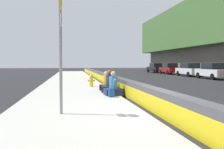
{
  "coord_description": "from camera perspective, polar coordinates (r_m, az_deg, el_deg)",
  "views": [
    {
      "loc": [
        -7.22,
        2.76,
        1.67
      ],
      "look_at": [
        7.41,
        0.23,
        0.98
      ],
      "focal_mm": 38.44,
      "sensor_mm": 36.0,
      "label": 1
    }
  ],
  "objects": [
    {
      "name": "route_sign_post",
      "position": [
        7.39,
        -12.1,
        6.8
      ],
      "size": [
        0.44,
        0.09,
        3.6
      ],
      "color": "gray",
      "rests_on": "sidewalk_strip"
    },
    {
      "name": "seated_person_foreground",
      "position": [
        11.55,
        0.33,
        -3.13
      ],
      "size": [
        0.78,
        0.89,
        1.16
      ],
      "color": "#23284C",
      "rests_on": "sidewalk_strip"
    },
    {
      "name": "parked_car_farther",
      "position": [
        43.01,
        10.39,
        1.56
      ],
      "size": [
        4.57,
        2.09,
        1.71
      ],
      "color": "black",
      "rests_on": "ground_plane"
    },
    {
      "name": "parked_car_far",
      "position": [
        37.9,
        13.54,
        1.38
      ],
      "size": [
        4.52,
        1.99,
        1.71
      ],
      "color": "maroon",
      "rests_on": "ground_plane"
    },
    {
      "name": "parked_car_fourth",
      "position": [
        27.47,
        22.9,
        0.78
      ],
      "size": [
        4.55,
        2.06,
        1.71
      ],
      "color": "silver",
      "rests_on": "ground_plane"
    },
    {
      "name": "parked_car_midline",
      "position": [
        32.28,
        17.96,
        1.11
      ],
      "size": [
        4.5,
        1.95,
        1.71
      ],
      "color": "silver",
      "rests_on": "ground_plane"
    },
    {
      "name": "fire_hydrant",
      "position": [
        15.8,
        -4.94,
        -1.26
      ],
      "size": [
        0.26,
        0.46,
        0.88
      ],
      "color": "gold",
      "rests_on": "sidewalk_strip"
    },
    {
      "name": "seated_person_rear",
      "position": [
        13.79,
        -1.39,
        -2.28
      ],
      "size": [
        0.72,
        0.82,
        1.08
      ],
      "color": "black",
      "rests_on": "sidewalk_strip"
    },
    {
      "name": "backpack",
      "position": [
        10.93,
        -0.14,
        -4.35
      ],
      "size": [
        0.32,
        0.28,
        0.4
      ],
      "color": "navy",
      "rests_on": "sidewalk_strip"
    },
    {
      "name": "seated_person_middle",
      "position": [
        12.78,
        -0.61,
        -2.55
      ],
      "size": [
        0.84,
        0.94,
        1.17
      ],
      "color": "#23284C",
      "rests_on": "sidewalk_strip"
    },
    {
      "name": "jersey_barrier",
      "position": [
        7.82,
        11.04,
        -6.55
      ],
      "size": [
        76.0,
        0.45,
        0.85
      ],
      "color": "#47474C",
      "rests_on": "ground_plane"
    },
    {
      "name": "ground_plane",
      "position": [
        7.9,
        11.04,
        -9.58
      ],
      "size": [
        160.0,
        160.0,
        0.0
      ],
      "primitive_type": "plane",
      "color": "#232326",
      "rests_on": "ground"
    },
    {
      "name": "sidewalk_strip",
      "position": [
        7.39,
        -8.84,
        -9.87
      ],
      "size": [
        80.0,
        4.4,
        0.14
      ],
      "primitive_type": "cube",
      "color": "#B5B2A8",
      "rests_on": "ground_plane"
    }
  ]
}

